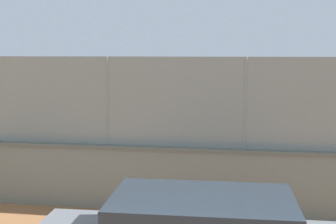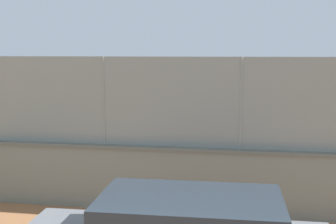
% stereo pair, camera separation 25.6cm
% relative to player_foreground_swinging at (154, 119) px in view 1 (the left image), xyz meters
% --- Properties ---
extents(ground_plane, '(260.00, 260.00, 0.00)m').
position_rel_player_foreground_swinging_xyz_m(ground_plane, '(-0.54, -5.38, -0.98)').
color(ground_plane, '#A36B42').
extents(perimeter_wall, '(24.77, 0.99, 1.47)m').
position_rel_player_foreground_swinging_xyz_m(perimeter_wall, '(-0.43, 7.04, -0.24)').
color(perimeter_wall, gray).
rests_on(perimeter_wall, ground_plane).
extents(fence_panel_on_wall, '(24.33, 0.66, 1.98)m').
position_rel_player_foreground_swinging_xyz_m(fence_panel_on_wall, '(-0.43, 7.04, 1.48)').
color(fence_panel_on_wall, gray).
rests_on(fence_panel_on_wall, perimeter_wall).
extents(player_foreground_swinging, '(0.77, 1.24, 1.66)m').
position_rel_player_foreground_swinging_xyz_m(player_foreground_swinging, '(0.00, 0.00, 0.00)').
color(player_foreground_swinging, navy).
rests_on(player_foreground_swinging, ground_plane).
extents(player_crossing_court, '(0.81, 0.99, 1.56)m').
position_rel_player_foreground_swinging_xyz_m(player_crossing_court, '(-2.04, -4.22, -0.06)').
color(player_crossing_court, navy).
rests_on(player_crossing_court, ground_plane).
extents(sports_ball, '(0.22, 0.22, 0.22)m').
position_rel_player_foreground_swinging_xyz_m(sports_ball, '(1.42, 1.83, 0.16)').
color(sports_ball, white).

